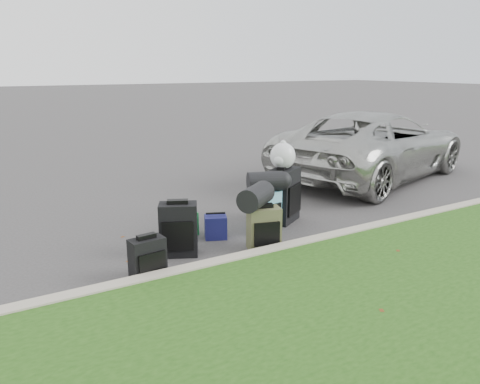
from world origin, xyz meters
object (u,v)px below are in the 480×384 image
suv (373,145)px  suitcase_large_black_left (179,229)px  suitcase_small_black (148,259)px  tote_green (186,223)px  suitcase_olive (264,228)px  tote_navy (216,227)px  suitcase_large_black_right (284,195)px  suitcase_teal (266,211)px

suv → suitcase_large_black_left: size_ratio=7.54×
suv → suitcase_small_black: 6.37m
tote_green → suitcase_olive: bearing=-56.1°
suitcase_small_black → tote_navy: (1.26, 0.77, -0.08)m
suitcase_small_black → suitcase_large_black_right: size_ratio=0.58×
tote_green → tote_navy: tote_green is taller
suitcase_large_black_left → suitcase_teal: suitcase_large_black_left is taller
suv → suitcase_large_black_left: 5.65m
suitcase_small_black → tote_green: bearing=42.8°
suitcase_olive → tote_navy: (-0.35, 0.67, -0.12)m
suitcase_large_black_right → suitcase_olive: bearing=-168.7°
suitcase_teal → suitcase_large_black_right: bearing=16.1°
suitcase_large_black_left → suitcase_teal: bearing=33.8°
suv → tote_green: (-4.93, -1.27, -0.54)m
tote_green → suitcase_small_black: bearing=-129.6°
suitcase_large_black_left → suitcase_olive: (1.03, -0.38, -0.05)m
suitcase_large_black_left → suitcase_olive: suitcase_large_black_left is taller
suitcase_teal → tote_green: suitcase_teal is taller
suv → suitcase_large_black_right: bearing=97.4°
suitcase_large_black_left → suitcase_olive: 1.10m
suitcase_large_black_right → tote_navy: bearing=155.3°
suitcase_teal → tote_green: (-1.06, 0.44, -0.13)m
suitcase_large_black_right → tote_navy: size_ratio=2.57×
suitcase_large_black_left → tote_navy: suitcase_large_black_left is taller
suv → suitcase_small_black: size_ratio=10.56×
suv → suitcase_olive: 4.87m
suv → tote_green: 5.12m
suitcase_small_black → suitcase_large_black_right: suitcase_large_black_right is taller
suitcase_large_black_right → tote_green: 1.58m
suitcase_large_black_right → tote_green: bearing=141.6°
suitcase_small_black → suitcase_olive: (1.61, 0.10, 0.04)m
suitcase_olive → tote_navy: 0.77m
tote_navy → tote_green: bearing=153.6°
tote_navy → suv: bearing=41.8°
suitcase_large_black_right → suitcase_teal: bearing=175.0°
suitcase_small_black → suitcase_olive: 1.61m
suv → tote_navy: (-4.63, -1.61, -0.55)m
suitcase_small_black → suv: bearing=15.6°
suitcase_small_black → tote_navy: suitcase_small_black is taller
suitcase_large_black_left → tote_navy: (0.68, 0.29, -0.18)m
suitcase_teal → tote_green: 1.16m
suitcase_large_black_left → tote_green: size_ratio=2.03×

